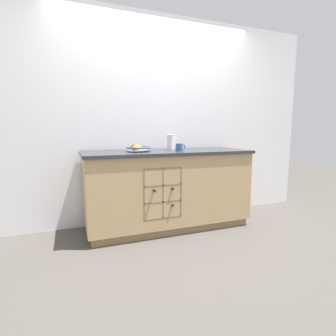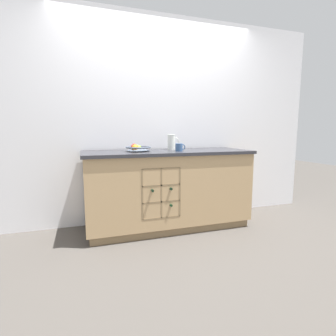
# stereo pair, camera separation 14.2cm
# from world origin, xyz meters

# --- Properties ---
(ground_plane) EXTENTS (14.00, 14.00, 0.00)m
(ground_plane) POSITION_xyz_m (0.00, 0.00, 0.00)
(ground_plane) COLOR #4C4742
(back_wall) EXTENTS (4.40, 0.06, 2.55)m
(back_wall) POSITION_xyz_m (0.00, 0.39, 1.27)
(back_wall) COLOR white
(back_wall) RESTS_ON ground_plane
(kitchen_island) EXTENTS (1.92, 0.69, 0.91)m
(kitchen_island) POSITION_xyz_m (-0.00, -0.00, 0.46)
(kitchen_island) COLOR olive
(kitchen_island) RESTS_ON ground_plane
(fruit_bowl) EXTENTS (0.28, 0.28, 0.08)m
(fruit_bowl) POSITION_xyz_m (-0.35, 0.00, 0.95)
(fruit_bowl) COLOR #4C5666
(fruit_bowl) RESTS_ON kitchen_island
(white_pitcher) EXTENTS (0.15, 0.10, 0.18)m
(white_pitcher) POSITION_xyz_m (0.09, 0.14, 1.01)
(white_pitcher) COLOR silver
(white_pitcher) RESTS_ON kitchen_island
(ceramic_mug) EXTENTS (0.12, 0.08, 0.09)m
(ceramic_mug) POSITION_xyz_m (0.10, -0.11, 0.96)
(ceramic_mug) COLOR #385684
(ceramic_mug) RESTS_ON kitchen_island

